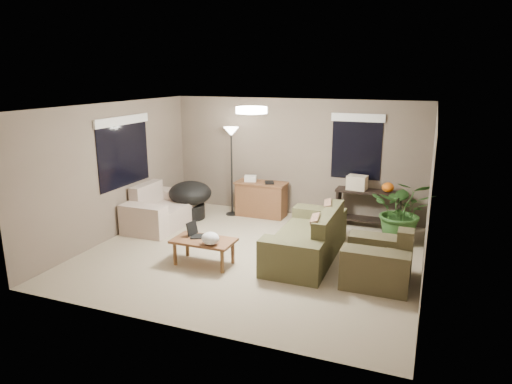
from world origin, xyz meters
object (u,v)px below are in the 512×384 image
at_px(loveseat, 160,212).
at_px(houseplant, 402,218).
at_px(coffee_table, 204,243).
at_px(cat_scratching_post, 394,264).
at_px(papasan_chair, 190,197).
at_px(floor_lamp, 231,142).
at_px(console_table, 368,206).
at_px(desk, 261,199).
at_px(main_sofa, 309,240).
at_px(armchair, 378,263).

relative_size(loveseat, houseplant, 1.34).
xyz_separation_m(coffee_table, cat_scratching_post, (2.91, 0.60, -0.14)).
height_order(coffee_table, houseplant, houseplant).
height_order(papasan_chair, floor_lamp, floor_lamp).
relative_size(console_table, cat_scratching_post, 2.60).
xyz_separation_m(desk, cat_scratching_post, (2.95, -2.17, -0.16)).
bearing_deg(floor_lamp, main_sofa, -38.46).
height_order(main_sofa, coffee_table, main_sofa).
distance_m(floor_lamp, houseplant, 3.77).
bearing_deg(papasan_chair, console_table, 12.49).
bearing_deg(main_sofa, floor_lamp, 141.54).
bearing_deg(coffee_table, desk, 90.94).
height_order(main_sofa, houseplant, houseplant).
xyz_separation_m(desk, floor_lamp, (-0.63, -0.14, 1.22)).
relative_size(console_table, houseplant, 1.09).
distance_m(main_sofa, desk, 2.43).
relative_size(console_table, floor_lamp, 0.68).
relative_size(loveseat, papasan_chair, 1.47).
bearing_deg(houseplant, papasan_chair, -178.25).
bearing_deg(cat_scratching_post, loveseat, 170.14).
bearing_deg(loveseat, cat_scratching_post, -9.86).
bearing_deg(loveseat, floor_lamp, 49.60).
bearing_deg(console_table, desk, -177.39).
bearing_deg(console_table, houseplant, -43.97).
distance_m(console_table, papasan_chair, 3.69).
distance_m(main_sofa, floor_lamp, 3.07).
bearing_deg(coffee_table, cat_scratching_post, 11.61).
bearing_deg(main_sofa, houseplant, 43.15).
relative_size(main_sofa, desk, 2.00).
bearing_deg(coffee_table, loveseat, 140.78).
height_order(coffee_table, console_table, console_table).
relative_size(floor_lamp, cat_scratching_post, 3.82).
bearing_deg(loveseat, console_table, 20.48).
xyz_separation_m(main_sofa, houseplant, (1.39, 1.31, 0.17)).
distance_m(armchair, desk, 3.65).
height_order(loveseat, desk, loveseat).
bearing_deg(coffee_table, armchair, 7.53).
bearing_deg(console_table, cat_scratching_post, -72.94).
height_order(armchair, cat_scratching_post, armchair).
xyz_separation_m(armchair, papasan_chair, (-4.10, 1.71, 0.17)).
bearing_deg(armchair, console_table, 101.18).
xyz_separation_m(main_sofa, console_table, (0.70, 1.97, 0.14)).
relative_size(desk, papasan_chair, 1.01).
height_order(armchair, coffee_table, armchair).
xyz_separation_m(armchair, floor_lamp, (-3.38, 2.27, 1.30)).
bearing_deg(houseplant, desk, 169.16).
bearing_deg(main_sofa, armchair, -24.13).
height_order(main_sofa, cat_scratching_post, main_sofa).
bearing_deg(armchair, houseplant, 83.96).
bearing_deg(coffee_table, main_sofa, 30.68).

